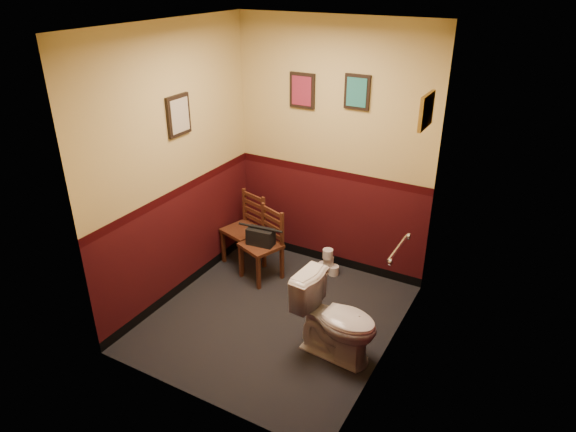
% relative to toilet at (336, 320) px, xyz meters
% --- Properties ---
extents(floor, '(2.20, 2.40, 0.00)m').
position_rel_toilet_xyz_m(floor, '(-0.72, 0.19, -0.37)').
color(floor, black).
rests_on(floor, ground).
extents(ceiling, '(2.20, 2.40, 0.00)m').
position_rel_toilet_xyz_m(ceiling, '(-0.72, 0.19, 2.33)').
color(ceiling, silver).
rests_on(ceiling, ground).
extents(wall_back, '(2.20, 0.00, 2.70)m').
position_rel_toilet_xyz_m(wall_back, '(-0.72, 1.39, 0.98)').
color(wall_back, '#3B0C0F').
rests_on(wall_back, ground).
extents(wall_front, '(2.20, 0.00, 2.70)m').
position_rel_toilet_xyz_m(wall_front, '(-0.72, -1.01, 0.98)').
color(wall_front, '#3B0C0F').
rests_on(wall_front, ground).
extents(wall_left, '(0.00, 2.40, 2.70)m').
position_rel_toilet_xyz_m(wall_left, '(-1.82, 0.19, 0.98)').
color(wall_left, '#3B0C0F').
rests_on(wall_left, ground).
extents(wall_right, '(0.00, 2.40, 2.70)m').
position_rel_toilet_xyz_m(wall_right, '(0.38, 0.19, 0.98)').
color(wall_right, '#3B0C0F').
rests_on(wall_right, ground).
extents(grab_bar, '(0.05, 0.56, 0.06)m').
position_rel_toilet_xyz_m(grab_bar, '(0.35, 0.44, 0.58)').
color(grab_bar, silver).
rests_on(grab_bar, wall_right).
extents(framed_print_back_a, '(0.28, 0.04, 0.36)m').
position_rel_toilet_xyz_m(framed_print_back_a, '(-1.07, 1.37, 1.58)').
color(framed_print_back_a, black).
rests_on(framed_print_back_a, wall_back).
extents(framed_print_back_b, '(0.26, 0.04, 0.34)m').
position_rel_toilet_xyz_m(framed_print_back_b, '(-0.47, 1.37, 1.63)').
color(framed_print_back_b, black).
rests_on(framed_print_back_b, wall_back).
extents(framed_print_left, '(0.04, 0.30, 0.38)m').
position_rel_toilet_xyz_m(framed_print_left, '(-1.80, 0.29, 1.48)').
color(framed_print_left, black).
rests_on(framed_print_left, wall_left).
extents(framed_print_right, '(0.04, 0.34, 0.28)m').
position_rel_toilet_xyz_m(framed_print_right, '(0.36, 0.79, 1.68)').
color(framed_print_right, olive).
rests_on(framed_print_right, wall_right).
extents(toilet, '(0.78, 0.48, 0.74)m').
position_rel_toilet_xyz_m(toilet, '(0.00, 0.00, 0.00)').
color(toilet, white).
rests_on(toilet, floor).
extents(toilet_brush, '(0.13, 0.13, 0.45)m').
position_rel_toilet_xyz_m(toilet_brush, '(0.19, 0.04, -0.29)').
color(toilet_brush, silver).
rests_on(toilet_brush, floor).
extents(chair_left, '(0.48, 0.48, 0.82)m').
position_rel_toilet_xyz_m(chair_left, '(-1.56, 0.96, 0.04)').
color(chair_left, '#5A2D1B').
rests_on(chair_left, floor).
extents(chair_right, '(0.48, 0.48, 0.80)m').
position_rel_toilet_xyz_m(chair_right, '(-1.21, 0.77, 0.03)').
color(chair_right, '#5A2D1B').
rests_on(chair_right, floor).
extents(handbag, '(0.30, 0.17, 0.21)m').
position_rel_toilet_xyz_m(handbag, '(-1.22, 0.74, 0.14)').
color(handbag, black).
rests_on(handbag, chair_right).
extents(tp_stack, '(0.24, 0.15, 0.31)m').
position_rel_toilet_xyz_m(tp_stack, '(-0.61, 1.17, -0.24)').
color(tp_stack, silver).
rests_on(tp_stack, floor).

